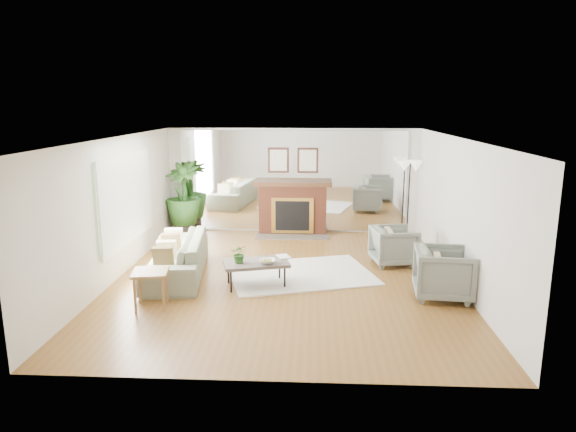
# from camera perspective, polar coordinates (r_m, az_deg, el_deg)

# --- Properties ---
(ground) EXTENTS (7.00, 7.00, 0.00)m
(ground) POSITION_cam_1_polar(r_m,az_deg,el_deg) (9.28, -0.33, -6.93)
(ground) COLOR brown
(ground) RESTS_ON ground
(wall_left) EXTENTS (0.02, 7.00, 2.50)m
(wall_left) POSITION_cam_1_polar(r_m,az_deg,el_deg) (9.59, -18.48, 0.80)
(wall_left) COLOR silver
(wall_left) RESTS_ON ground
(wall_right) EXTENTS (0.02, 7.00, 2.50)m
(wall_right) POSITION_cam_1_polar(r_m,az_deg,el_deg) (9.27, 18.44, 0.42)
(wall_right) COLOR silver
(wall_right) RESTS_ON ground
(wall_back) EXTENTS (6.00, 0.02, 2.50)m
(wall_back) POSITION_cam_1_polar(r_m,az_deg,el_deg) (12.38, 0.58, 3.94)
(wall_back) COLOR silver
(wall_back) RESTS_ON ground
(mirror_panel) EXTENTS (5.40, 0.04, 2.40)m
(mirror_panel) POSITION_cam_1_polar(r_m,az_deg,el_deg) (12.36, 0.58, 3.92)
(mirror_panel) COLOR silver
(mirror_panel) RESTS_ON wall_back
(window_panel) EXTENTS (0.04, 2.40, 1.50)m
(window_panel) POSITION_cam_1_polar(r_m,az_deg,el_deg) (9.93, -17.54, 1.83)
(window_panel) COLOR #B2E09E
(window_panel) RESTS_ON wall_left
(fireplace) EXTENTS (1.85, 0.83, 2.05)m
(fireplace) POSITION_cam_1_polar(r_m,az_deg,el_deg) (12.25, 0.53, 1.05)
(fireplace) COLOR brown
(fireplace) RESTS_ON ground
(area_rug) EXTENTS (2.95, 2.46, 0.03)m
(area_rug) POSITION_cam_1_polar(r_m,az_deg,el_deg) (9.47, 1.41, -6.45)
(area_rug) COLOR white
(area_rug) RESTS_ON ground
(coffee_table) EXTENTS (1.22, 0.90, 0.44)m
(coffee_table) POSITION_cam_1_polar(r_m,az_deg,el_deg) (8.80, -3.58, -5.30)
(coffee_table) COLOR #584E45
(coffee_table) RESTS_ON ground
(sofa) EXTENTS (1.26, 2.54, 0.71)m
(sofa) POSITION_cam_1_polar(r_m,az_deg,el_deg) (9.56, -12.32, -4.41)
(sofa) COLOR gray
(sofa) RESTS_ON ground
(armchair_back) EXTENTS (0.94, 0.92, 0.74)m
(armchair_back) POSITION_cam_1_polar(r_m,az_deg,el_deg) (10.18, 11.69, -3.25)
(armchair_back) COLOR gray
(armchair_back) RESTS_ON ground
(armchair_front) EXTENTS (0.99, 0.97, 0.82)m
(armchair_front) POSITION_cam_1_polar(r_m,az_deg,el_deg) (8.64, 16.94, -6.10)
(armchair_front) COLOR gray
(armchair_front) RESTS_ON ground
(side_table) EXTENTS (0.60, 0.60, 0.59)m
(side_table) POSITION_cam_1_polar(r_m,az_deg,el_deg) (8.12, -15.05, -6.56)
(side_table) COLOR olive
(side_table) RESTS_ON ground
(potted_ficus) EXTENTS (1.02, 1.02, 1.73)m
(potted_ficus) POSITION_cam_1_polar(r_m,az_deg,el_deg) (12.43, -11.57, 2.19)
(potted_ficus) COLOR black
(potted_ficus) RESTS_ON ground
(floor_lamp) EXTENTS (0.58, 0.32, 1.79)m
(floor_lamp) POSITION_cam_1_polar(r_m,az_deg,el_deg) (12.14, 13.39, 4.78)
(floor_lamp) COLOR black
(floor_lamp) RESTS_ON ground
(tabletop_plant) EXTENTS (0.29, 0.25, 0.32)m
(tabletop_plant) POSITION_cam_1_polar(r_m,az_deg,el_deg) (8.70, -5.40, -4.18)
(tabletop_plant) COLOR #376725
(tabletop_plant) RESTS_ON coffee_table
(fruit_bowl) EXTENTS (0.30, 0.30, 0.07)m
(fruit_bowl) POSITION_cam_1_polar(r_m,az_deg,el_deg) (8.68, -2.35, -5.06)
(fruit_bowl) COLOR olive
(fruit_bowl) RESTS_ON coffee_table
(book) EXTENTS (0.29, 0.33, 0.02)m
(book) POSITION_cam_1_polar(r_m,az_deg,el_deg) (8.98, -1.13, -4.60)
(book) COLOR olive
(book) RESTS_ON coffee_table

